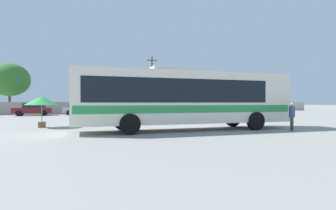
% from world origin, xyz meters
% --- Properties ---
extents(ground_plane, '(300.00, 300.00, 0.00)m').
position_xyz_m(ground_plane, '(0.00, 10.00, 0.00)').
color(ground_plane, gray).
extents(perimeter_wall, '(80.00, 0.30, 1.65)m').
position_xyz_m(perimeter_wall, '(0.00, 25.72, 0.82)').
color(perimeter_wall, '#B2AD9E').
rests_on(perimeter_wall, ground_plane).
extents(coach_bus_cream_green, '(12.62, 3.56, 3.53)m').
position_xyz_m(coach_bus_cream_green, '(0.18, -0.27, 1.88)').
color(coach_bus_cream_green, silver).
rests_on(coach_bus_cream_green, ground_plane).
extents(attendant_by_bus_door, '(0.44, 0.44, 1.58)m').
position_xyz_m(attendant_by_bus_door, '(5.66, -2.91, 0.89)').
color(attendant_by_bus_door, '#38383D').
rests_on(attendant_by_bus_door, ground_plane).
extents(vendor_umbrella_secondary_green, '(2.05, 2.05, 1.99)m').
position_xyz_m(vendor_umbrella_secondary_green, '(-7.32, 4.73, 1.66)').
color(vendor_umbrella_secondary_green, gray).
rests_on(vendor_umbrella_secondary_green, ground_plane).
extents(parked_car_second_maroon, '(4.35, 2.17, 1.48)m').
position_xyz_m(parked_car_second_maroon, '(-8.95, 22.13, 0.78)').
color(parked_car_second_maroon, maroon).
rests_on(parked_car_second_maroon, ground_plane).
extents(parked_car_third_silver, '(4.26, 2.18, 1.41)m').
position_xyz_m(parked_car_third_silver, '(-3.62, 22.30, 0.76)').
color(parked_car_third_silver, '#B7BABF').
rests_on(parked_car_third_silver, ground_plane).
extents(parked_car_rightmost_grey, '(4.55, 2.05, 1.50)m').
position_xyz_m(parked_car_rightmost_grey, '(3.24, 22.75, 0.80)').
color(parked_car_rightmost_grey, slate).
rests_on(parked_car_rightmost_grey, ground_plane).
extents(utility_pole_near, '(1.79, 0.46, 9.35)m').
position_xyz_m(utility_pole_near, '(8.74, 29.32, 4.86)').
color(utility_pole_near, '#4C3823').
rests_on(utility_pole_near, ground_plane).
extents(roadside_tree_left, '(5.44, 5.44, 7.09)m').
position_xyz_m(roadside_tree_left, '(-12.38, 29.59, 4.78)').
color(roadside_tree_left, brown).
rests_on(roadside_tree_left, ground_plane).
extents(roadside_tree_midleft, '(4.16, 4.16, 5.66)m').
position_xyz_m(roadside_tree_midleft, '(0.70, 32.62, 3.88)').
color(roadside_tree_midleft, brown).
rests_on(roadside_tree_midleft, ground_plane).
extents(roadside_tree_midright, '(5.73, 5.73, 6.97)m').
position_xyz_m(roadside_tree_midright, '(6.10, 28.91, 4.53)').
color(roadside_tree_midright, brown).
rests_on(roadside_tree_midright, ground_plane).
extents(roadside_tree_right, '(3.73, 3.73, 5.59)m').
position_xyz_m(roadside_tree_right, '(10.96, 32.61, 3.99)').
color(roadside_tree_right, brown).
rests_on(roadside_tree_right, ground_plane).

